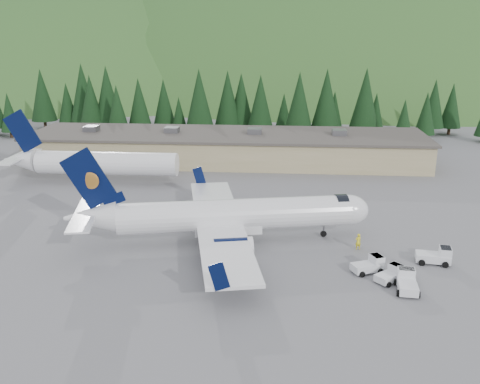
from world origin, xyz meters
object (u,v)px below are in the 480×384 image
(airliner, at_px, (227,216))
(baggage_tug_d, at_px, (391,274))
(second_airliner, at_px, (89,162))
(baggage_tug_c, at_px, (407,282))
(terminal_building, at_px, (227,147))
(baggage_tug_a, at_px, (370,265))
(baggage_tug_b, at_px, (436,256))
(ramp_worker, at_px, (358,242))

(airliner, height_order, baggage_tug_d, airliner)
(airliner, xyz_separation_m, second_airliner, (-23.94, 22.21, 0.29))
(baggage_tug_c, distance_m, baggage_tug_d, 2.06)
(terminal_building, height_order, baggage_tug_d, terminal_building)
(baggage_tug_a, relative_size, baggage_tug_b, 0.96)
(baggage_tug_a, xyz_separation_m, terminal_building, (-19.04, 44.95, 1.88))
(airliner, xyz_separation_m, baggage_tug_d, (16.75, -8.61, -2.35))
(terminal_building, bearing_deg, baggage_tug_d, -66.06)
(baggage_tug_c, bearing_deg, ramp_worker, 24.55)
(second_airliner, height_order, ramp_worker, second_airliner)
(baggage_tug_a, bearing_deg, baggage_tug_b, -3.66)
(baggage_tug_d, relative_size, ramp_worker, 1.68)
(baggage_tug_b, relative_size, baggage_tug_d, 1.17)
(terminal_building, distance_m, baggage_tug_d, 51.26)
(baggage_tug_a, height_order, terminal_building, terminal_building)
(baggage_tug_c, bearing_deg, baggage_tug_d, 37.02)
(baggage_tug_b, bearing_deg, baggage_tug_d, -132.17)
(airliner, relative_size, ramp_worker, 18.46)
(baggage_tug_a, relative_size, baggage_tug_d, 1.12)
(airliner, relative_size, baggage_tug_c, 9.83)
(second_airliner, xyz_separation_m, terminal_building, (19.91, 16.00, -0.70))
(baggage_tug_a, distance_m, baggage_tug_c, 4.59)
(terminal_building, bearing_deg, airliner, -83.98)
(baggage_tug_c, xyz_separation_m, terminal_building, (-21.88, 48.56, 1.82))
(baggage_tug_a, relative_size, ramp_worker, 1.88)
(second_airliner, xyz_separation_m, baggage_tug_d, (40.70, -30.81, -2.64))
(second_airliner, xyz_separation_m, baggage_tug_b, (46.09, -26.37, -2.51))
(second_airliner, height_order, baggage_tug_c, second_airliner)
(second_airliner, relative_size, terminal_building, 0.39)
(airliner, xyz_separation_m, terminal_building, (-4.03, 38.21, -0.41))
(baggage_tug_c, height_order, baggage_tug_d, baggage_tug_c)
(second_airliner, relative_size, ramp_worker, 14.88)
(second_airliner, bearing_deg, ramp_worker, -31.25)
(terminal_building, relative_size, baggage_tug_d, 22.80)
(second_airliner, bearing_deg, baggage_tug_d, -37.13)
(baggage_tug_a, height_order, baggage_tug_b, baggage_tug_b)
(second_airliner, distance_m, baggage_tug_b, 53.16)
(second_airliner, bearing_deg, baggage_tug_a, -36.62)
(airliner, distance_m, second_airliner, 32.66)
(airliner, bearing_deg, terminal_building, 84.18)
(terminal_building, bearing_deg, baggage_tug_a, -67.04)
(second_airliner, height_order, baggage_tug_d, second_airliner)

